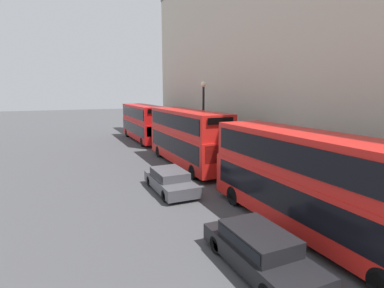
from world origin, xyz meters
name	(u,v)px	position (x,y,z in m)	size (l,w,h in m)	color
bus_leading	(311,180)	(1.60, 7.04, 2.33)	(2.59, 11.14, 4.20)	red
bus_second_in_queue	(187,135)	(1.60, 19.84, 2.42)	(2.59, 10.73, 4.38)	red
bus_third_in_queue	(143,121)	(1.60, 33.00, 2.33)	(2.59, 10.87, 4.21)	red
car_dark_sedan	(259,249)	(-1.80, 5.83, 0.71)	(1.86, 4.65, 1.34)	black
car_hatchback	(170,180)	(-1.80, 14.45, 0.69)	(1.90, 4.55, 1.28)	#47474C
street_lamp	(203,113)	(3.31, 20.38, 4.08)	(0.44, 0.44, 6.62)	black
pedestrian	(243,165)	(3.91, 15.37, 0.77)	(0.36, 0.36, 1.66)	brown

